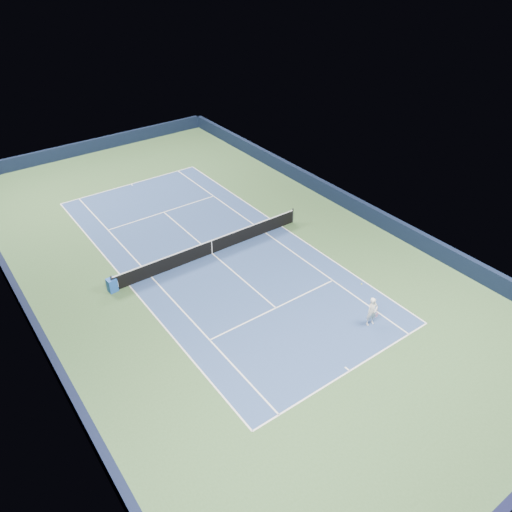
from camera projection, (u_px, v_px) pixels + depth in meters
ground at (212, 253)px, 30.71m from camera, size 40.00×40.00×0.00m
wall_far at (92, 146)px, 43.63m from camera, size 22.00×0.35×1.10m
wall_right at (340, 197)px, 35.66m from camera, size 0.35×40.00×1.10m
wall_left at (29, 315)px, 25.14m from camera, size 0.35×40.00×1.10m
court_surface at (212, 253)px, 30.71m from camera, size 10.97×23.77×0.01m
baseline_far at (131, 184)px, 38.64m from camera, size 10.97×0.08×0.00m
baseline_near at (350, 371)px, 22.77m from camera, size 10.97×0.08×0.00m
sideline_doubles_right at (282, 226)px, 33.37m from camera, size 0.08×23.77×0.00m
sideline_doubles_left at (129, 285)px, 28.04m from camera, size 0.08×23.77×0.00m
sideline_singles_right at (265, 233)px, 32.71m from camera, size 0.08×23.77×0.00m
sideline_singles_left at (151, 277)px, 28.71m from camera, size 0.08×23.77×0.00m
service_line_far at (164, 212)px, 34.98m from camera, size 8.23×0.08×0.00m
service_line_near at (276, 308)px, 26.43m from camera, size 8.23×0.08×0.00m
center_service_line at (212, 253)px, 30.71m from camera, size 0.08×12.80×0.00m
center_mark_far at (132, 185)px, 38.54m from camera, size 0.08×0.30×0.00m
center_mark_near at (347, 369)px, 22.87m from camera, size 0.08×0.30×0.00m
tennis_net at (212, 247)px, 30.43m from camera, size 12.90×0.10×1.07m
sponsor_cube at (112, 285)px, 27.43m from camera, size 0.57×0.50×0.81m
tennis_player at (372, 312)px, 24.96m from camera, size 0.79×1.28×1.92m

